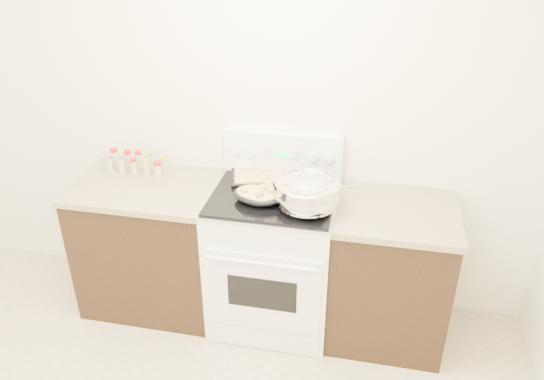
# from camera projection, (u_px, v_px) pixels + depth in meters

# --- Properties ---
(room_shell) EXTENTS (4.10, 3.60, 2.75)m
(room_shell) POSITION_uv_depth(u_px,v_px,m) (75.00, 185.00, 1.68)
(room_shell) COLOR white
(room_shell) RESTS_ON ground
(counter_left) EXTENTS (0.93, 0.67, 0.92)m
(counter_left) POSITION_uv_depth(u_px,v_px,m) (154.00, 244.00, 3.58)
(counter_left) COLOR black
(counter_left) RESTS_ON ground
(counter_right) EXTENTS (0.73, 0.67, 0.92)m
(counter_right) POSITION_uv_depth(u_px,v_px,m) (388.00, 273.00, 3.30)
(counter_right) COLOR black
(counter_right) RESTS_ON ground
(kitchen_range) EXTENTS (0.78, 0.73, 1.22)m
(kitchen_range) POSITION_uv_depth(u_px,v_px,m) (274.00, 256.00, 3.42)
(kitchen_range) COLOR white
(kitchen_range) RESTS_ON ground
(mixing_bowl) EXTENTS (0.39, 0.39, 0.22)m
(mixing_bowl) POSITION_uv_depth(u_px,v_px,m) (308.00, 195.00, 3.01)
(mixing_bowl) COLOR silver
(mixing_bowl) RESTS_ON kitchen_range
(roasting_pan) EXTENTS (0.33, 0.27, 0.12)m
(roasting_pan) POSITION_uv_depth(u_px,v_px,m) (258.00, 194.00, 3.10)
(roasting_pan) COLOR black
(roasting_pan) RESTS_ON kitchen_range
(baking_sheet) EXTENTS (0.49, 0.40, 0.06)m
(baking_sheet) POSITION_uv_depth(u_px,v_px,m) (266.00, 174.00, 3.40)
(baking_sheet) COLOR black
(baking_sheet) RESTS_ON kitchen_range
(wooden_spoon) EXTENTS (0.13, 0.24, 0.04)m
(wooden_spoon) POSITION_uv_depth(u_px,v_px,m) (248.00, 194.00, 3.18)
(wooden_spoon) COLOR #9B6847
(wooden_spoon) RESTS_ON kitchen_range
(blue_ladle) EXTENTS (0.20, 0.25, 0.11)m
(blue_ladle) POSITION_uv_depth(u_px,v_px,m) (329.00, 197.00, 3.09)
(blue_ladle) COLOR #7FB5BE
(blue_ladle) RESTS_ON kitchen_range
(spice_jars) EXTENTS (0.40, 0.15, 0.13)m
(spice_jars) POSITION_uv_depth(u_px,v_px,m) (136.00, 163.00, 3.50)
(spice_jars) COLOR #BFB28C
(spice_jars) RESTS_ON counter_left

